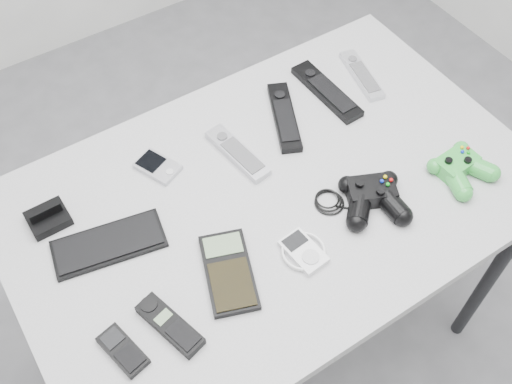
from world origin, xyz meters
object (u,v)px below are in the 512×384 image
pda_keyboard (109,244)px  pda (158,166)px  cordless_handset (170,325)px  mobile_phone (123,350)px  remote_black_a (284,116)px  controller_black (373,196)px  remote_silver_a (237,153)px  desk (273,210)px  calculator (229,272)px  controller_green (461,167)px  remote_black_b (327,91)px  mp3_player (303,251)px  remote_silver_b (362,74)px

pda_keyboard → pda: pda is taller
pda → cordless_handset: (-0.16, -0.36, 0.00)m
mobile_phone → cordless_handset: cordless_handset is taller
pda_keyboard → remote_black_a: size_ratio=1.05×
mobile_phone → controller_black: 0.61m
remote_silver_a → remote_black_a: (0.16, 0.04, 0.00)m
remote_silver_a → cordless_handset: size_ratio=1.28×
desk → controller_black: bearing=-40.2°
desk → calculator: bearing=-147.7°
pda → remote_black_a: 0.33m
remote_silver_a → cordless_handset: 0.45m
cordless_handset → controller_green: (0.73, -0.02, 0.01)m
remote_black_a → remote_black_b: size_ratio=0.97×
remote_silver_a → cordless_handset: (-0.34, -0.30, 0.00)m
remote_black_a → controller_black: bearing=-61.7°
remote_black_b → mp3_player: size_ratio=2.30×
pda_keyboard → remote_black_b: remote_black_b is taller
remote_silver_a → remote_black_a: remote_black_a is taller
remote_black_a → desk: bearing=-105.8°
cordless_handset → calculator: size_ratio=0.80×
remote_silver_a → controller_black: (0.18, -0.28, 0.01)m
remote_black_a → cordless_handset: size_ratio=1.49×
cordless_handset → controller_green: controller_green is taller
cordless_handset → remote_silver_a: bearing=25.9°
desk → pda: size_ratio=11.94×
controller_green → remote_black_b: bearing=101.9°
remote_silver_b → remote_silver_a: bearing=-160.3°
remote_black_a → cordless_handset: 0.59m
mobile_phone → cordless_handset: 0.10m
remote_black_a → remote_silver_a: bearing=-142.7°
pda_keyboard → desk: bearing=0.1°
remote_silver_a → calculator: size_ratio=1.02×
remote_black_b → calculator: (-0.48, -0.31, -0.00)m
cordless_handset → mp3_player: cordless_handset is taller
remote_black_a → remote_silver_b: size_ratio=1.20×
desk → mobile_phone: mobile_phone is taller
pda → remote_black_b: bearing=-25.2°
pda → controller_green: (0.57, -0.39, 0.01)m
controller_green → desk: bearing=151.3°
pda → desk: bearing=-70.6°
remote_silver_b → calculator: 0.67m
pda_keyboard → mobile_phone: bearing=-97.0°
pda_keyboard → remote_silver_b: 0.78m
desk → pda_keyboard: pda_keyboard is taller
desk → mobile_phone: (-0.44, -0.16, 0.08)m
remote_black_b → mobile_phone: bearing=-156.6°
calculator → mobile_phone: bearing=-152.3°
pda_keyboard → controller_black: bearing=-10.5°
remote_black_a → mp3_player: remote_black_a is taller
cordless_handset → mobile_phone: bearing=162.1°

